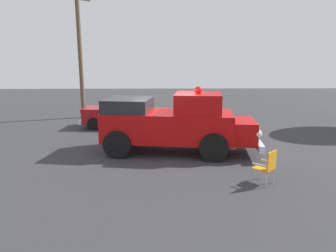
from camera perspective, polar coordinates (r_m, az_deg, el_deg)
ground_plane at (r=11.89m, az=-0.59°, el=-4.84°), size 60.00×60.00×0.00m
vintage_fire_truck at (r=11.51m, az=1.16°, el=0.74°), size 6.20×3.08×2.59m
classic_hot_rod at (r=16.40m, az=-8.56°, el=2.39°), size 4.44×2.08×1.46m
lawn_chair_near_truck at (r=18.85m, az=3.48°, el=3.26°), size 0.69×0.69×1.02m
lawn_chair_by_car at (r=9.00m, az=18.57°, el=-7.10°), size 0.69×0.69×1.02m
spectator_seated at (r=18.72m, az=3.26°, el=3.53°), size 0.62×0.65×1.29m
utility_pole at (r=19.61m, az=-16.53°, el=13.29°), size 1.37×1.19×7.82m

